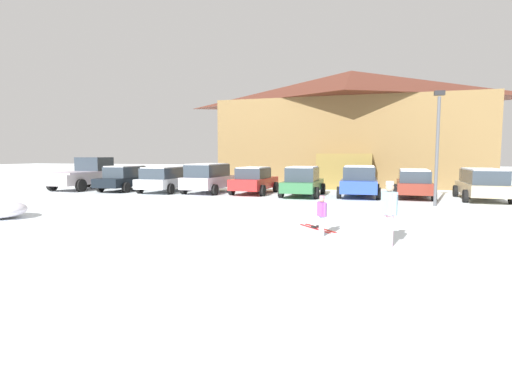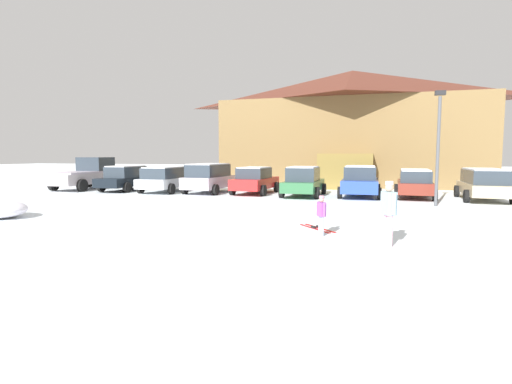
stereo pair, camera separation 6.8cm
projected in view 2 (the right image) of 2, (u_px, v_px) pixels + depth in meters
ground at (184, 273)px, 7.90m from camera, size 160.00×160.00×0.00m
ski_lodge at (351, 127)px, 32.08m from camera, size 20.03×11.98×9.00m
parked_black_sedan at (127, 178)px, 26.04m from camera, size 2.25×4.85×1.62m
parked_white_suv at (167, 178)px, 24.99m from camera, size 2.26×4.52×1.59m
parked_silver_wagon at (209, 177)px, 24.32m from camera, size 2.43×4.16×1.79m
parked_red_sedan at (255, 180)px, 23.84m from camera, size 2.34×4.36×1.60m
parked_green_coupe at (304, 181)px, 22.42m from camera, size 2.23×4.48×1.67m
parked_blue_hatchback at (360, 181)px, 22.09m from camera, size 2.27×4.46×1.73m
parked_maroon_van at (415, 182)px, 21.54m from camera, size 2.29×4.40×1.54m
parked_beige_suv at (484, 183)px, 20.34m from camera, size 2.38×4.68×1.63m
pickup_truck at (88, 174)px, 27.14m from camera, size 2.68×5.46×2.15m
skier_child_in_purple_jacket at (321, 213)px, 11.45m from camera, size 0.29×0.38×1.16m
skier_adult_in_blue_parka at (389, 210)px, 10.13m from camera, size 0.39×0.57×1.67m
pair_of_skis at (317, 228)px, 12.63m from camera, size 1.28×1.45×0.08m
lamp_post at (438, 141)px, 17.85m from camera, size 0.44×0.24×5.16m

